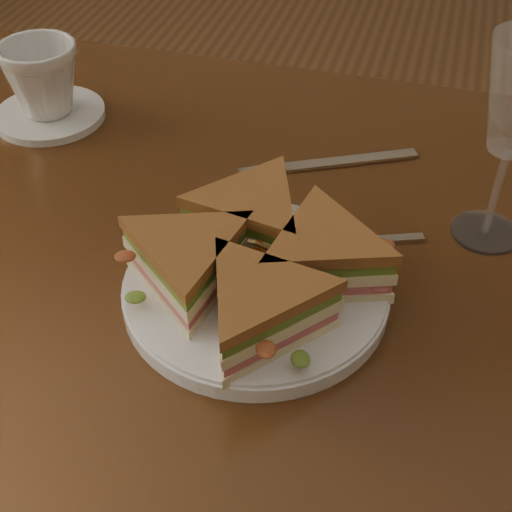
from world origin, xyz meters
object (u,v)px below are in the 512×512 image
object	(u,v)px
plate	(256,289)
knife	(323,164)
spoon	(291,244)
sandwich_wedges	(256,260)
table	(243,317)
coffee_cup	(42,79)
saucer	(50,114)

from	to	relation	value
plate	knife	size ratio (longest dim) A/B	1.26
plate	spoon	bearing A→B (deg)	78.17
sandwich_wedges	plate	bearing A→B (deg)	180.00
knife	sandwich_wedges	bearing A→B (deg)	-121.15
table	knife	world-z (taller)	knife
table	spoon	distance (m)	0.11
spoon	sandwich_wedges	bearing A→B (deg)	-122.69
table	sandwich_wedges	bearing A→B (deg)	-61.68
plate	coffee_cup	world-z (taller)	coffee_cup
sandwich_wedges	table	bearing A→B (deg)	118.32
sandwich_wedges	saucer	bearing A→B (deg)	144.69
saucer	knife	bearing A→B (deg)	-2.02
spoon	knife	distance (m)	0.15
saucer	plate	bearing A→B (deg)	-35.31
sandwich_wedges	saucer	xyz separation A→B (m)	(-0.34, 0.24, -0.04)
table	knife	size ratio (longest dim) A/B	6.07
table	plate	bearing A→B (deg)	-61.68
coffee_cup	spoon	bearing A→B (deg)	-19.41
table	spoon	bearing A→B (deg)	19.69
table	saucer	xyz separation A→B (m)	(-0.31, 0.18, 0.10)
spoon	plate	bearing A→B (deg)	-122.69
sandwich_wedges	spoon	distance (m)	0.09
plate	coffee_cup	xyz separation A→B (m)	(-0.34, 0.24, 0.05)
coffee_cup	plate	bearing A→B (deg)	-29.90
knife	coffee_cup	xyz separation A→B (m)	(-0.36, 0.01, 0.05)
plate	sandwich_wedges	distance (m)	0.04
knife	saucer	xyz separation A→B (m)	(-0.36, 0.01, 0.00)
plate	coffee_cup	bearing A→B (deg)	144.69
table	sandwich_wedges	distance (m)	0.16
saucer	coffee_cup	xyz separation A→B (m)	(0.00, 0.00, 0.05)
knife	coffee_cup	distance (m)	0.36
table	spoon	world-z (taller)	spoon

